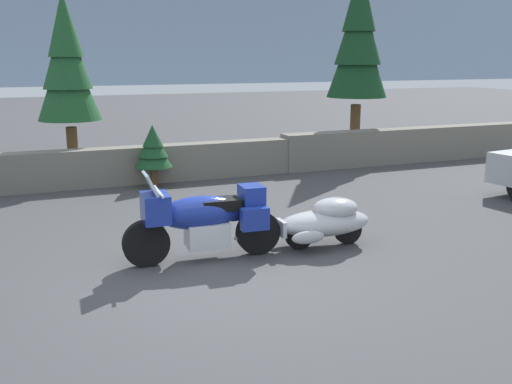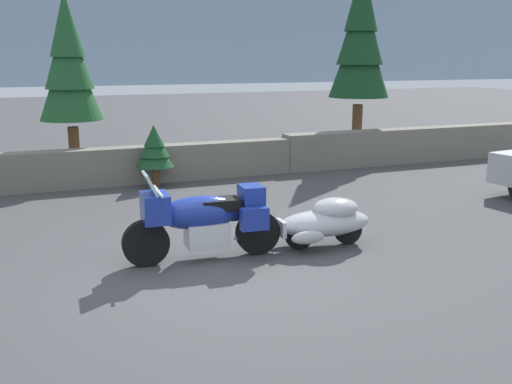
{
  "view_description": "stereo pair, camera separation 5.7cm",
  "coord_description": "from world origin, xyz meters",
  "px_view_note": "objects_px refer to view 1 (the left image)",
  "views": [
    {
      "loc": [
        -2.23,
        -6.98,
        2.86
      ],
      "look_at": [
        1.05,
        1.09,
        0.85
      ],
      "focal_mm": 40.97,
      "sensor_mm": 36.0,
      "label": 1
    },
    {
      "loc": [
        -2.17,
        -7.0,
        2.86
      ],
      "look_at": [
        1.05,
        1.09,
        0.85
      ],
      "focal_mm": 40.97,
      "sensor_mm": 36.0,
      "label": 2
    }
  ],
  "objects_px": {
    "car_shaped_trailer": "(325,221)",
    "pine_tree_secondary": "(67,63)",
    "touring_motorcycle": "(203,218)",
    "pine_tree_tall": "(358,38)"
  },
  "relations": [
    {
      "from": "touring_motorcycle",
      "to": "car_shaped_trailer",
      "type": "relative_size",
      "value": 1.04
    },
    {
      "from": "car_shaped_trailer",
      "to": "touring_motorcycle",
      "type": "bearing_deg",
      "value": 176.78
    },
    {
      "from": "car_shaped_trailer",
      "to": "pine_tree_secondary",
      "type": "distance_m",
      "value": 7.83
    },
    {
      "from": "car_shaped_trailer",
      "to": "pine_tree_secondary",
      "type": "height_order",
      "value": "pine_tree_secondary"
    },
    {
      "from": "car_shaped_trailer",
      "to": "pine_tree_secondary",
      "type": "xyz_separation_m",
      "value": [
        -3.1,
        6.81,
        2.32
      ]
    },
    {
      "from": "pine_tree_tall",
      "to": "pine_tree_secondary",
      "type": "distance_m",
      "value": 7.8
    },
    {
      "from": "touring_motorcycle",
      "to": "pine_tree_tall",
      "type": "height_order",
      "value": "pine_tree_tall"
    },
    {
      "from": "pine_tree_tall",
      "to": "pine_tree_secondary",
      "type": "bearing_deg",
      "value": 179.85
    },
    {
      "from": "touring_motorcycle",
      "to": "pine_tree_tall",
      "type": "distance_m",
      "value": 9.78
    },
    {
      "from": "car_shaped_trailer",
      "to": "pine_tree_tall",
      "type": "bearing_deg",
      "value": 55.46
    }
  ]
}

